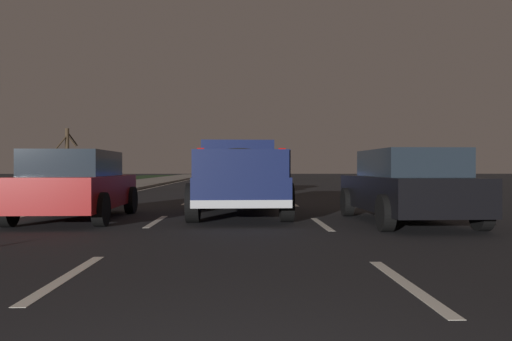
% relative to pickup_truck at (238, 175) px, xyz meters
% --- Properties ---
extents(ground, '(144.00, 144.00, 0.00)m').
position_rel_pickup_truck_xyz_m(ground, '(16.37, -0.00, -0.98)').
color(ground, black).
extents(sidewalk_shoulder, '(108.00, 4.00, 0.12)m').
position_rel_pickup_truck_xyz_m(sidewalk_shoulder, '(16.37, 7.45, -0.92)').
color(sidewalk_shoulder, gray).
rests_on(sidewalk_shoulder, ground).
extents(grass_verge, '(108.00, 6.00, 0.01)m').
position_rel_pickup_truck_xyz_m(grass_verge, '(16.37, 12.45, -0.98)').
color(grass_verge, '#1E3819').
rests_on(grass_verge, ground).
extents(lane_markings, '(108.00, 7.04, 0.01)m').
position_rel_pickup_truck_xyz_m(lane_markings, '(19.57, 3.07, -0.98)').
color(lane_markings, silver).
rests_on(lane_markings, ground).
extents(pickup_truck, '(5.49, 2.41, 1.87)m').
position_rel_pickup_truck_xyz_m(pickup_truck, '(0.00, 0.00, 0.00)').
color(pickup_truck, '#141E4C').
rests_on(pickup_truck, ground).
extents(sedan_red, '(4.44, 2.09, 1.54)m').
position_rel_pickup_truck_xyz_m(sedan_red, '(-1.18, 3.61, -0.20)').
color(sedan_red, maroon).
rests_on(sedan_red, ground).
extents(sedan_blue, '(4.40, 2.02, 1.54)m').
position_rel_pickup_truck_xyz_m(sedan_blue, '(11.40, -0.22, -0.20)').
color(sedan_blue, navy).
rests_on(sedan_blue, ground).
extents(sedan_black, '(4.45, 2.10, 1.54)m').
position_rel_pickup_truck_xyz_m(sedan_black, '(-2.07, -3.58, -0.20)').
color(sedan_black, black).
rests_on(sedan_black, ground).
extents(sedan_tan, '(4.45, 2.10, 1.54)m').
position_rel_pickup_truck_xyz_m(sedan_tan, '(29.72, -0.22, -0.20)').
color(sedan_tan, '#9E845B').
rests_on(sedan_tan, ground).
extents(bare_tree_far, '(1.76, 1.18, 4.04)m').
position_rel_pickup_truck_xyz_m(bare_tree_far, '(24.68, 12.64, 1.19)').
color(bare_tree_far, '#423323').
rests_on(bare_tree_far, ground).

